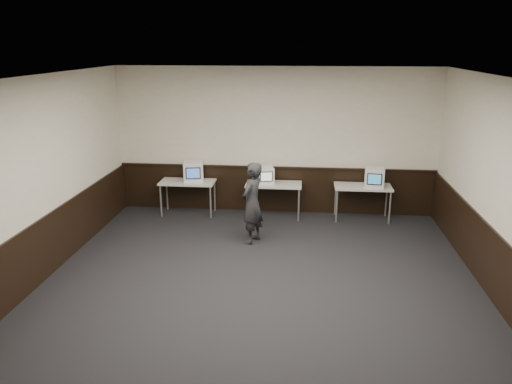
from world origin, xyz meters
TOP-DOWN VIEW (x-y plane):
  - floor at (0.00, 0.00)m, footprint 8.00×8.00m
  - ceiling at (0.00, 0.00)m, footprint 8.00×8.00m
  - back_wall at (0.00, 4.00)m, footprint 7.00×0.00m
  - front_wall at (0.00, -4.00)m, footprint 7.00×0.00m
  - left_wall at (-3.50, 0.00)m, footprint 0.00×8.00m
  - wainscot_back at (0.00, 3.98)m, footprint 6.98×0.04m
  - wainscot_left at (-3.48, 0.00)m, footprint 0.04×7.98m
  - wainscot_right at (3.48, 0.00)m, footprint 0.04×7.98m
  - wainscot_rail at (0.00, 3.96)m, footprint 6.98×0.06m
  - desk_left at (-1.90, 3.60)m, footprint 1.20×0.60m
  - desk_center at (0.00, 3.60)m, footprint 1.20×0.60m
  - desk_right at (1.90, 3.60)m, footprint 1.20×0.60m
  - emac_left at (-1.76, 3.63)m, footprint 0.50×0.52m
  - emac_center at (-0.19, 3.60)m, footprint 0.44×0.45m
  - emac_right at (2.12, 3.55)m, footprint 0.45×0.48m
  - person at (-0.31, 2.10)m, footprint 0.57×0.67m

SIDE VIEW (x-z plane):
  - floor at x=0.00m, z-range 0.00..0.00m
  - wainscot_back at x=0.00m, z-range 0.00..1.00m
  - wainscot_left at x=-3.48m, z-range 0.00..1.00m
  - wainscot_right at x=3.48m, z-range 0.00..1.00m
  - desk_left at x=-1.90m, z-range 0.30..1.05m
  - desk_center at x=0.00m, z-range 0.30..1.05m
  - desk_right at x=1.90m, z-range 0.30..1.05m
  - person at x=-0.31m, z-range 0.00..1.56m
  - emac_center at x=-0.19m, z-range 0.75..1.11m
  - emac_right at x=2.12m, z-range 0.75..1.15m
  - emac_left at x=-1.76m, z-range 0.75..1.18m
  - wainscot_rail at x=0.00m, z-range 1.00..1.04m
  - back_wall at x=0.00m, z-range -1.90..5.10m
  - front_wall at x=0.00m, z-range -1.90..5.10m
  - left_wall at x=-3.50m, z-range -2.40..5.60m
  - ceiling at x=0.00m, z-range 3.20..3.20m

